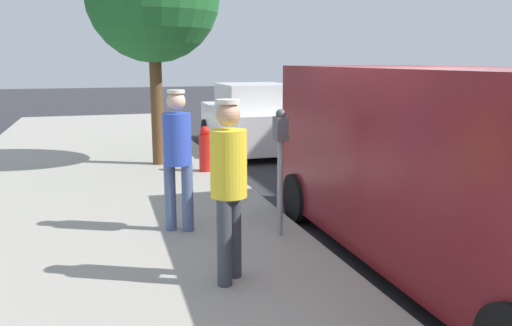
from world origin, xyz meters
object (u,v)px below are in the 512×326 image
object	(u,v)px
parking_meter_near	(280,151)
parked_van	(453,164)
parked_sedan_behind	(252,120)
pedestrian_in_yellow	(229,179)
fire_hydrant	(205,149)
pedestrian_in_blue	(178,151)

from	to	relation	value
parking_meter_near	parked_van	bearing A→B (deg)	141.81
parked_van	parked_sedan_behind	bearing A→B (deg)	-91.66
parking_meter_near	parked_van	world-z (taller)	parked_van
pedestrian_in_yellow	parked_van	size ratio (longest dim) A/B	0.33
fire_hydrant	pedestrian_in_yellow	bearing A→B (deg)	80.84
parked_sedan_behind	fire_hydrant	world-z (taller)	parked_sedan_behind
pedestrian_in_blue	parked_sedan_behind	distance (m)	7.03
parked_van	parking_meter_near	bearing A→B (deg)	-38.19
pedestrian_in_yellow	parked_sedan_behind	size ratio (longest dim) A/B	0.39
parking_meter_near	pedestrian_in_yellow	size ratio (longest dim) A/B	0.88
pedestrian_in_blue	fire_hydrant	world-z (taller)	pedestrian_in_blue
pedestrian_in_yellow	fire_hydrant	xyz separation A→B (m)	(-0.81, -5.03, -0.58)
pedestrian_in_yellow	fire_hydrant	world-z (taller)	pedestrian_in_yellow
parked_sedan_behind	pedestrian_in_yellow	bearing A→B (deg)	71.82
pedestrian_in_yellow	pedestrian_in_blue	bearing A→B (deg)	-82.45
parking_meter_near	fire_hydrant	size ratio (longest dim) A/B	1.77
pedestrian_in_blue	parked_van	bearing A→B (deg)	147.07
pedestrian_in_blue	parked_sedan_behind	world-z (taller)	pedestrian_in_blue
parking_meter_near	pedestrian_in_blue	size ratio (longest dim) A/B	0.88
parking_meter_near	pedestrian_in_yellow	world-z (taller)	pedestrian_in_yellow
parked_van	parked_sedan_behind	xyz separation A→B (m)	(-0.24, -8.11, -0.41)
parking_meter_near	fire_hydrant	distance (m)	3.95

